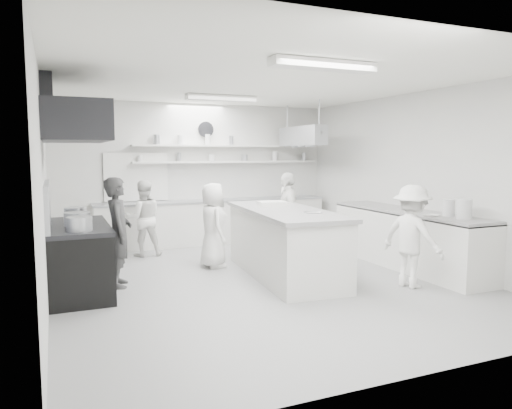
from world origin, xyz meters
name	(u,v)px	position (x,y,z in m)	size (l,w,h in m)	color
floor	(260,280)	(0.00, 0.00, -0.01)	(6.00, 7.00, 0.02)	#9E9E9E
ceiling	(260,81)	(0.00, 0.00, 3.01)	(6.00, 7.00, 0.02)	white
wall_back	(197,173)	(0.00, 3.50, 1.50)	(6.00, 0.04, 3.00)	silver
wall_front	(425,206)	(0.00, -3.50, 1.50)	(6.00, 0.04, 3.00)	silver
wall_left	(44,188)	(-3.00, 0.00, 1.50)	(0.04, 7.00, 3.00)	silver
wall_right	(417,179)	(3.00, 0.00, 1.50)	(0.04, 7.00, 3.00)	silver
stove	(79,260)	(-2.60, 0.40, 0.45)	(0.80, 1.80, 0.90)	black
exhaust_hood	(73,123)	(-2.60, 0.40, 2.35)	(0.85, 2.00, 0.50)	black
back_counter	(214,222)	(0.30, 3.20, 0.46)	(5.00, 0.60, 0.92)	silver
shelf_lower	(229,162)	(0.70, 3.37, 1.75)	(4.20, 0.26, 0.04)	silver
shelf_upper	(229,146)	(0.70, 3.37, 2.10)	(4.20, 0.26, 0.04)	silver
pass_through_window	(136,177)	(-1.30, 3.48, 1.45)	(1.30, 0.04, 1.00)	black
wall_clock	(205,130)	(0.20, 3.46, 2.45)	(0.32, 0.32, 0.05)	silver
right_counter	(407,240)	(2.65, -0.20, 0.47)	(0.74, 3.30, 0.94)	silver
pot_rack	(302,136)	(2.00, 2.40, 2.30)	(0.30, 1.60, 0.40)	#ACAEB6
light_fixture_front	(323,65)	(0.00, -1.80, 2.94)	(1.30, 0.25, 0.10)	silver
light_fixture_rear	(221,98)	(0.00, 1.80, 2.94)	(1.30, 0.25, 0.10)	silver
prep_island	(285,244)	(0.46, 0.10, 0.51)	(1.03, 2.75, 1.01)	silver
stove_pot	(78,221)	(-2.60, 0.29, 1.03)	(0.35, 0.35, 0.23)	#ACAEB6
cook_stove	(118,232)	(-2.04, 0.48, 0.80)	(0.58, 0.38, 1.60)	#333333
cook_back	(143,218)	(-1.35, 2.46, 0.72)	(0.70, 0.54, 1.44)	white
cook_island_left	(213,225)	(-0.41, 1.09, 0.72)	(0.71, 0.46, 1.44)	white
cook_island_right	(288,215)	(1.11, 1.28, 0.79)	(0.93, 0.39, 1.59)	white
cook_right	(412,236)	(1.87, -1.21, 0.75)	(0.96, 0.55, 1.49)	white
bowl_island_a	(313,214)	(0.65, -0.46, 1.04)	(0.25, 0.25, 0.06)	#ACAEB6
bowl_island_b	(268,205)	(0.54, 0.91, 1.05)	(0.21, 0.21, 0.07)	silver
bowl_right	(432,216)	(2.49, -0.92, 0.97)	(0.23, 0.23, 0.06)	silver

